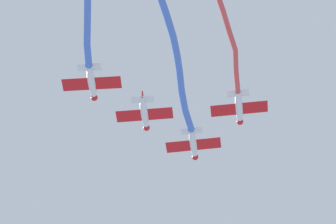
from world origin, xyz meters
name	(u,v)px	position (x,y,z in m)	size (l,w,h in m)	color
airplane_lead	(193,144)	(-3.05, -3.47, 68.34)	(5.43, 7.00, 1.76)	white
smoke_trail_lead	(172,46)	(10.42, 1.63, 69.14)	(23.44, 8.13, 2.23)	#4C75DB
airplane_left_wing	(145,114)	(4.29, -6.08, 68.34)	(5.41, 6.95, 1.76)	white
airplane_right_wing	(239,108)	(-1.23, 4.10, 68.64)	(5.43, 6.99, 1.76)	white
smoke_trail_right_wing	(228,33)	(8.17, 7.78, 69.72)	(15.04, 5.23, 2.65)	#DB4C4C
airplane_slot	(92,83)	(11.63, -8.69, 68.04)	(5.39, 6.90, 1.76)	white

